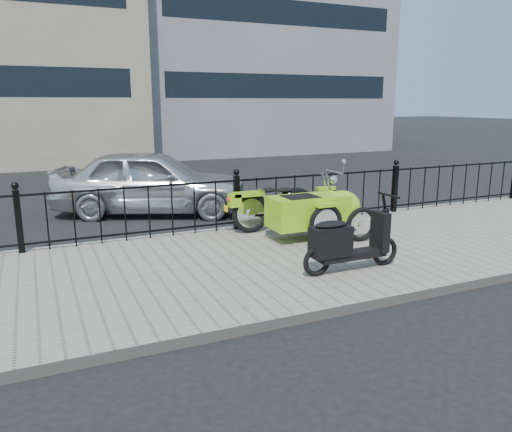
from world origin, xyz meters
name	(u,v)px	position (x,y,z in m)	size (l,w,h in m)	color
ground	(268,255)	(0.00, 0.00, 0.00)	(120.00, 120.00, 0.00)	black
sidewalk	(283,260)	(0.00, -0.50, 0.06)	(30.00, 3.80, 0.12)	gray
curb	(234,230)	(0.00, 1.44, 0.06)	(30.00, 0.10, 0.12)	gray
iron_fence	(237,203)	(0.00, 1.30, 0.59)	(14.11, 0.11, 1.08)	black
motorcycle_sidecar	(313,208)	(1.00, 0.34, 0.59)	(2.28, 1.48, 0.98)	black
scooter	(346,243)	(0.45, -1.43, 0.51)	(1.49, 0.43, 1.01)	black
spare_tire	(361,224)	(1.53, -0.29, 0.40)	(0.57, 0.57, 0.08)	black
sedan_car	(152,182)	(-0.96, 3.71, 0.69)	(1.63, 4.05, 1.38)	silver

